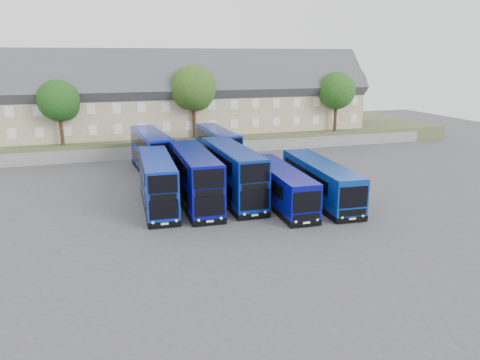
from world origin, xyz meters
The scene contains 15 objects.
ground centered at (0.00, 0.00, 0.00)m, with size 120.00×120.00×0.00m, color #424247.
retaining_wall centered at (0.00, 24.00, 0.75)m, with size 70.00×0.40×1.50m, color slate.
earth_bank centered at (0.00, 34.00, 1.00)m, with size 80.00×20.00×2.00m, color #43542F.
terrace_row centered at (0.00, 30.00, 6.60)m, with size 54.00×10.40×11.20m.
dd_front_left centered at (-5.70, 4.20, 2.06)m, with size 2.99×10.69×4.20m.
dd_front_mid centered at (-2.56, 4.12, 2.22)m, with size 2.86×11.42×4.51m.
dd_front_right centered at (0.84, 4.55, 2.27)m, with size 2.86×11.66×4.62m.
dd_rear_left centered at (-4.71, 15.71, 2.20)m, with size 3.40×11.41×4.47m.
dd_rear_right centered at (2.80, 16.95, 2.08)m, with size 2.77×10.74×4.24m.
coach_east_a centered at (4.26, 1.85, 1.57)m, with size 2.99×11.80×3.20m.
coach_east_b centered at (8.04, 1.92, 1.65)m, with size 3.29×12.45×3.37m.
tree_west centered at (-13.85, 25.10, 7.05)m, with size 4.80×4.80×7.65m.
tree_mid centered at (2.15, 25.60, 8.07)m, with size 5.76×5.76×9.18m.
tree_east centered at (22.15, 25.10, 7.39)m, with size 5.12×5.12×8.16m.
tree_far centered at (28.15, 32.10, 7.73)m, with size 5.44×5.44×8.67m.
Camera 1 is at (-10.40, -33.33, 12.30)m, focal length 35.00 mm.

